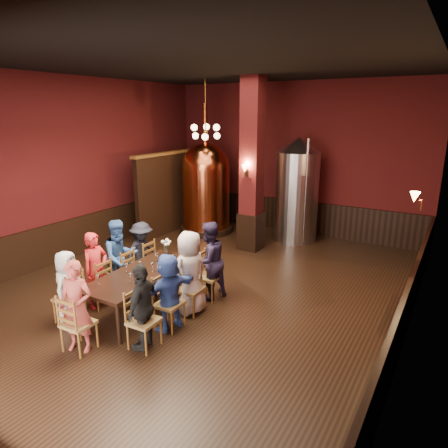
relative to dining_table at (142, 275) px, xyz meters
The scene contains 38 objects.
room 2.11m from the dining_table, 72.49° to the left, with size 10.00×10.02×4.50m.
wainscot_right 4.60m from the dining_table, 17.20° to the left, with size 0.08×9.90×1.00m, color black.
wainscot_back 6.34m from the dining_table, 86.12° to the left, with size 7.90×0.08×1.00m, color black.
wainscot_left 3.79m from the dining_table, 158.96° to the left, with size 0.08×9.90×1.00m, color black.
column 4.44m from the dining_table, 88.23° to the left, with size 0.58×0.58×4.50m, color #430F0E.
partition 5.36m from the dining_table, 121.30° to the left, with size 0.22×3.50×2.40m, color black.
pendant_cluster 5.08m from the dining_table, 107.85° to the left, with size 0.90×0.90×1.70m, color #A57226, non-canonical shape.
sconce_wall 5.07m from the dining_table, 26.51° to the left, with size 0.20×0.20×0.36m, color black, non-canonical shape.
sconce_column 4.15m from the dining_table, 88.09° to the left, with size 0.20×0.20×0.36m, color black, non-canonical shape.
dining_table is the anchor object (origin of this frame).
chair_0 1.33m from the dining_table, 128.11° to the right, with size 0.46×0.46×0.92m, color brown, non-canonical shape.
person_0 1.31m from the dining_table, 128.11° to the right, with size 0.65×0.42×1.33m, color silver.
chair_1 0.94m from the dining_table, 156.53° to the right, with size 0.46×0.46×0.92m, color brown, non-canonical shape.
person_1 0.91m from the dining_table, 156.53° to the right, with size 0.54×0.35×1.48m, color red.
chair_2 0.94m from the dining_table, 161.04° to the left, with size 0.46×0.46×0.92m, color brown, non-canonical shape.
person_2 0.92m from the dining_table, 161.04° to the left, with size 0.76×0.37×1.57m, color #2A4E8C.
chair_3 1.33m from the dining_table, 132.62° to the left, with size 0.46×0.46×0.92m, color brown, non-canonical shape.
person_3 1.31m from the dining_table, 132.62° to the left, with size 0.88×0.50×1.36m, color black.
chair_4 1.33m from the dining_table, 47.38° to the right, with size 0.46×0.46×0.92m, color brown, non-canonical shape.
person_4 1.31m from the dining_table, 47.38° to the right, with size 0.83×0.35×1.42m, color black.
chair_5 0.94m from the dining_table, 18.96° to the right, with size 0.46×0.46×0.92m, color brown, non-canonical shape.
person_5 0.91m from the dining_table, 18.96° to the right, with size 1.26×0.40×1.36m, color #3B5BB3.
chair_6 0.94m from the dining_table, 23.47° to the left, with size 0.46×0.46×0.92m, color brown, non-canonical shape.
person_6 0.92m from the dining_table, 23.47° to the left, with size 0.77×0.50×1.58m, color beige.
chair_7 1.33m from the dining_table, 51.89° to the left, with size 0.46×0.46×0.92m, color brown, non-canonical shape.
person_7 1.32m from the dining_table, 51.89° to the left, with size 0.77×0.38×1.59m, color #231C39.
chair_8 1.57m from the dining_table, 87.74° to the right, with size 0.46×0.46×0.92m, color brown, non-canonical shape.
person_8 1.55m from the dining_table, 87.74° to the right, with size 0.54×0.35×1.48m, color #AD4139.
copper_kettle 5.28m from the dining_table, 110.36° to the left, with size 1.88×1.88×3.87m.
steel_vessel 5.65m from the dining_table, 80.97° to the left, with size 1.41×1.41×2.96m.
rose_vase 1.06m from the dining_table, 103.10° to the left, with size 0.20×0.20×0.34m.
wine_glass_0 0.51m from the dining_table, 72.28° to the right, with size 0.07×0.07×0.17m, color white, non-canonical shape.
wine_glass_1 0.60m from the dining_table, 102.89° to the left, with size 0.07×0.07×0.17m, color white, non-canonical shape.
wine_glass_2 0.18m from the dining_table, 154.67° to the left, with size 0.07×0.07×0.17m, color white, non-canonical shape.
wine_glass_3 0.32m from the dining_table, 146.24° to the right, with size 0.07×0.07×0.17m, color white, non-canonical shape.
wine_glass_4 0.24m from the dining_table, 43.65° to the left, with size 0.07×0.07×0.17m, color white, non-canonical shape.
wine_glass_5 0.70m from the dining_table, 72.50° to the left, with size 0.07×0.07×0.17m, color white, non-canonical shape.
wine_glass_6 0.87m from the dining_table, 108.05° to the right, with size 0.07×0.07×0.17m, color white, non-canonical shape.
Camera 1 is at (4.45, -6.49, 3.64)m, focal length 32.00 mm.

